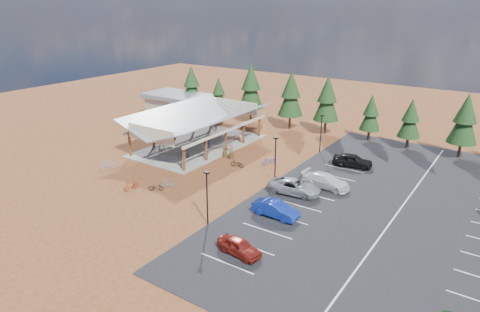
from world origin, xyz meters
TOP-DOWN VIEW (x-y plane):
  - ground at (0.00, 0.00)m, footprint 140.00×140.00m
  - asphalt_lot at (18.50, 3.00)m, footprint 27.00×44.00m
  - concrete_pad at (-10.00, 7.00)m, footprint 10.60×18.60m
  - bike_pavilion at (-10.00, 7.00)m, footprint 11.65×19.40m
  - outbuilding at (-24.00, 18.00)m, footprint 11.00×7.00m
  - lamp_post_0 at (5.00, -10.00)m, footprint 0.50×0.25m
  - lamp_post_1 at (5.00, 2.00)m, footprint 0.50×0.25m
  - lamp_post_2 at (5.00, 14.00)m, footprint 0.50×0.25m
  - trash_bin_0 at (-4.23, 5.21)m, footprint 0.60×0.60m
  - trash_bin_1 at (-3.30, 5.33)m, footprint 0.60×0.60m
  - pine_0 at (-23.28, 21.19)m, footprint 3.66×3.66m
  - pine_1 at (-18.24, 22.47)m, footprint 2.86×2.86m
  - pine_2 at (-11.20, 21.98)m, footprint 4.14×4.14m
  - pine_3 at (-3.70, 21.76)m, footprint 3.90×3.90m
  - pine_4 at (2.02, 22.43)m, footprint 3.79×3.79m
  - pine_5 at (8.66, 22.65)m, footprint 2.91×2.91m
  - pine_6 at (14.20, 22.09)m, footprint 2.99×2.99m
  - pine_7 at (20.66, 22.08)m, footprint 3.62×3.62m
  - bike_0 at (-13.13, 1.93)m, footprint 1.78×0.77m
  - bike_1 at (-13.31, 2.93)m, footprint 1.65×0.52m
  - bike_2 at (-10.82, 10.38)m, footprint 1.80×0.86m
  - bike_3 at (-13.23, 14.46)m, footprint 1.59×0.81m
  - bike_4 at (-8.27, 2.14)m, footprint 1.58×0.73m
  - bike_5 at (-8.23, 6.67)m, footprint 1.88×1.05m
  - bike_6 at (-9.28, 7.86)m, footprint 1.94×0.88m
  - bike_7 at (-6.79, 11.54)m, footprint 1.69×0.67m
  - bike_9 at (-13.54, -5.95)m, footprint 1.40×1.87m
  - bike_11 at (-6.44, -8.71)m, footprint 0.82×1.84m
  - bike_12 at (-4.15, -7.30)m, footprint 1.62×1.40m
  - bike_13 at (-3.68, -6.01)m, footprint 1.61×0.87m
  - bike_14 at (1.74, 6.17)m, footprint 1.31×2.03m
  - bike_15 at (-5.22, 7.30)m, footprint 0.96×1.71m
  - bike_16 at (-0.93, 3.21)m, footprint 1.89×0.72m
  - car_0 at (10.06, -12.37)m, footprint 4.08×2.08m
  - car_1 at (9.24, -5.23)m, footprint 4.55×1.68m
  - car_2 at (8.33, 0.32)m, footprint 5.73×3.17m
  - car_3 at (10.40, 3.59)m, footprint 5.33×2.35m
  - car_4 at (10.54, 11.18)m, footprint 5.01×2.80m

SIDE VIEW (x-z plane):
  - ground at x=0.00m, z-range 0.00..0.00m
  - asphalt_lot at x=18.50m, z-range 0.00..0.04m
  - concrete_pad at x=-10.00m, z-range 0.00..0.10m
  - bike_12 at x=-4.15m, z-range 0.00..0.84m
  - trash_bin_0 at x=-4.23m, z-range 0.00..0.90m
  - trash_bin_1 at x=-3.30m, z-range 0.00..0.90m
  - bike_13 at x=-3.68m, z-range 0.00..0.93m
  - bike_16 at x=-0.93m, z-range 0.00..0.98m
  - bike_15 at x=-5.22m, z-range 0.00..0.99m
  - bike_4 at x=-8.27m, z-range 0.10..0.90m
  - bike_14 at x=1.74m, z-range 0.00..1.01m
  - bike_11 at x=-6.44m, z-range 0.00..1.07m
  - bike_2 at x=-10.82m, z-range 0.10..1.01m
  - bike_0 at x=-13.13m, z-range 0.10..1.01m
  - bike_9 at x=-13.54m, z-range 0.00..1.12m
  - bike_3 at x=-13.23m, z-range 0.10..1.02m
  - bike_1 at x=-13.31m, z-range 0.10..1.08m
  - bike_6 at x=-9.28m, z-range 0.10..1.08m
  - bike_7 at x=-6.79m, z-range 0.10..1.09m
  - bike_5 at x=-8.23m, z-range 0.10..1.19m
  - car_0 at x=10.06m, z-range 0.04..1.37m
  - car_1 at x=9.24m, z-range 0.04..1.53m
  - car_2 at x=8.33m, z-range 0.04..1.56m
  - car_3 at x=10.40m, z-range 0.04..1.56m
  - car_4 at x=10.54m, z-range 0.04..1.65m
  - outbuilding at x=-24.00m, z-range 0.08..3.98m
  - lamp_post_0 at x=5.00m, z-range 0.41..5.55m
  - lamp_post_1 at x=5.00m, z-range 0.41..5.55m
  - lamp_post_2 at x=5.00m, z-range 0.41..5.55m
  - bike_pavilion at x=-10.00m, z-range 1.34..6.31m
  - pine_1 at x=-18.24m, z-range 0.73..7.39m
  - pine_5 at x=8.66m, z-range 0.74..7.51m
  - pine_6 at x=14.20m, z-range 0.77..7.74m
  - pine_7 at x=20.66m, z-range 0.93..9.36m
  - pine_0 at x=-23.28m, z-range 0.94..9.47m
  - pine_4 at x=2.02m, z-range 0.98..9.81m
  - pine_3 at x=-3.70m, z-range 1.01..10.08m
  - pine_2 at x=-11.20m, z-range 1.07..10.71m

